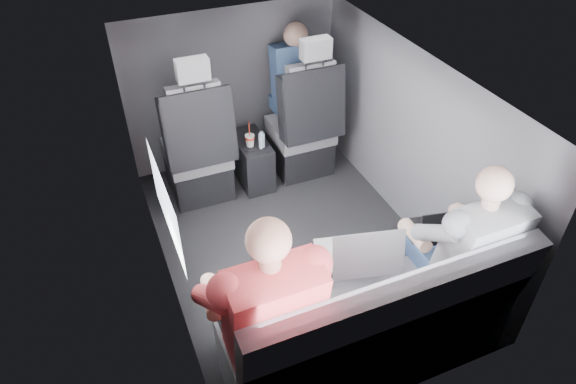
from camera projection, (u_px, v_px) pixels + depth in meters
name	position (u px, v px, depth m)	size (l,w,h in m)	color
floor	(293.00, 246.00, 3.78)	(2.60, 2.60, 0.00)	black
ceiling	(295.00, 76.00, 2.94)	(2.60, 2.60, 0.00)	#B2B2AD
panel_left	(157.00, 205.00, 3.08)	(0.02, 2.60, 1.35)	#56565B
panel_right	(410.00, 142.00, 3.63)	(0.02, 2.60, 1.35)	#56565B
panel_front	(233.00, 88.00, 4.30)	(1.80, 0.02, 1.35)	#56565B
panel_back	(404.00, 320.00, 2.42)	(1.80, 0.02, 1.35)	#56565B
side_window	(166.00, 205.00, 2.73)	(0.02, 0.75, 0.42)	white
seatbelt	(314.00, 97.00, 3.91)	(0.05, 0.01, 0.65)	black
front_seat_left	(198.00, 155.00, 4.00)	(0.52, 0.58, 1.26)	black
front_seat_right	(303.00, 131.00, 4.27)	(0.52, 0.58, 1.26)	black
center_console	(252.00, 161.00, 4.29)	(0.24, 0.48, 0.41)	black
rear_bench	(370.00, 330.00, 2.82)	(1.60, 0.57, 0.92)	slate
soda_cup	(250.00, 140.00, 4.06)	(0.08, 0.08, 0.23)	white
water_bottle	(262.00, 141.00, 4.04)	(0.05, 0.05, 0.14)	#98B8CE
laptop_white	(253.00, 290.00, 2.62)	(0.36, 0.37, 0.24)	white
laptop_silver	(358.00, 254.00, 2.81)	(0.44, 0.43, 0.27)	#B0B0B5
laptop_black	(435.00, 228.00, 2.99)	(0.33, 0.32, 0.21)	black
passenger_rear_left	(264.00, 309.00, 2.49)	(0.55, 0.66, 1.30)	#38393E
passenger_rear_right	(459.00, 247.00, 2.86)	(0.51, 0.63, 1.24)	navy
passenger_front_right	(295.00, 79.00, 4.26)	(0.40, 0.40, 0.80)	navy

